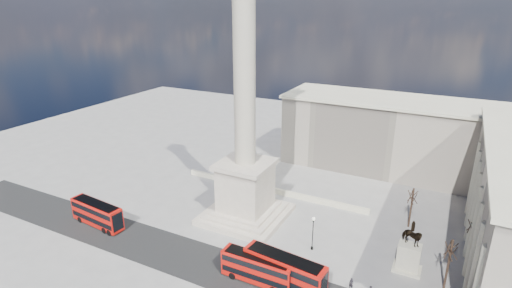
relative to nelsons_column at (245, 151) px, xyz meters
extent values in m
plane|color=gray|center=(0.00, -5.00, -12.92)|extent=(180.00, 180.00, 0.00)
cube|color=#242424|center=(5.00, -15.00, -12.91)|extent=(120.00, 9.00, 0.01)
cube|color=beige|center=(0.00, 0.00, -12.42)|extent=(14.00, 14.00, 1.00)
cube|color=beige|center=(0.00, 0.00, -11.67)|extent=(12.00, 12.00, 0.50)
cube|color=beige|center=(0.00, 0.00, -11.17)|extent=(10.00, 10.00, 0.50)
cube|color=beige|center=(0.00, 0.00, -6.92)|extent=(8.00, 8.00, 8.00)
cube|color=beige|center=(0.00, 0.00, -2.52)|extent=(9.00, 9.00, 0.80)
cylinder|color=#B2A993|center=(0.00, 0.00, 14.88)|extent=(3.60, 3.60, 34.00)
cube|color=beige|center=(0.00, 11.00, -12.37)|extent=(40.00, 0.60, 1.10)
cube|color=beige|center=(20.00, 35.00, -4.92)|extent=(50.00, 16.00, 16.00)
cube|color=beige|center=(20.00, 35.00, 3.38)|extent=(51.00, 17.00, 0.60)
cube|color=red|center=(-21.64, -14.44, -10.58)|extent=(11.00, 3.44, 3.99)
cube|color=black|center=(-21.64, -14.44, -11.29)|extent=(10.58, 3.46, 0.89)
cube|color=black|center=(-21.64, -14.44, -9.52)|extent=(10.58, 3.46, 0.89)
cube|color=black|center=(-21.64, -14.44, -8.56)|extent=(9.90, 3.10, 0.06)
cylinder|color=black|center=(-25.20, -14.12, -12.38)|extent=(1.31, 2.67, 1.08)
cylinder|color=black|center=(-18.62, -14.72, -12.38)|extent=(1.31, 2.67, 1.08)
cylinder|color=black|center=(-17.33, -14.84, -12.38)|extent=(1.31, 2.67, 1.08)
cube|color=red|center=(13.71, -14.16, -10.37)|extent=(11.99, 3.89, 4.34)
cube|color=black|center=(13.71, -14.16, -11.15)|extent=(11.53, 3.90, 0.96)
cube|color=black|center=(13.71, -14.16, -9.22)|extent=(11.53, 3.90, 0.96)
cube|color=black|center=(13.71, -14.16, -8.17)|extent=(10.79, 3.50, 0.06)
cylinder|color=black|center=(9.84, -13.75, -12.33)|extent=(1.46, 2.90, 1.18)
cube|color=red|center=(10.04, -15.01, -10.66)|extent=(10.44, 2.39, 3.84)
cube|color=black|center=(10.04, -15.01, -11.35)|extent=(10.02, 2.45, 0.85)
cube|color=black|center=(10.04, -15.01, -9.64)|extent=(10.02, 2.45, 0.85)
cube|color=black|center=(10.04, -15.01, -8.72)|extent=(9.39, 2.15, 0.06)
cylinder|color=black|center=(6.59, -15.01, -12.40)|extent=(1.05, 2.49, 1.04)
cylinder|color=black|center=(12.96, -15.00, -12.40)|extent=(1.05, 2.49, 1.04)
cylinder|color=black|center=(14.21, -15.00, -12.40)|extent=(1.05, 2.49, 1.04)
cylinder|color=black|center=(14.23, -4.16, -12.70)|extent=(0.39, 0.39, 0.44)
cylinder|color=black|center=(14.23, -4.16, -10.27)|extent=(0.14, 0.14, 5.30)
cylinder|color=black|center=(14.23, -4.16, -7.71)|extent=(0.26, 0.26, 0.26)
sphere|color=silver|center=(14.23, -4.16, -7.40)|extent=(0.49, 0.49, 0.49)
cube|color=beige|center=(28.36, -2.75, -12.67)|extent=(3.95, 2.96, 0.49)
cube|color=beige|center=(28.36, -2.75, -10.74)|extent=(3.16, 2.17, 4.34)
imported|color=black|center=(28.36, -2.75, -7.24)|extent=(3.46, 2.50, 2.67)
cylinder|color=black|center=(28.36, -2.75, -5.61)|extent=(0.49, 0.49, 1.18)
sphere|color=black|center=(28.36, -2.75, -4.86)|extent=(0.36, 0.36, 0.36)
cylinder|color=#332319|center=(33.47, -4.47, -9.05)|extent=(0.31, 0.31, 7.73)
cylinder|color=#332319|center=(36.18, 4.63, -9.39)|extent=(0.33, 0.33, 7.05)
cylinder|color=#332319|center=(26.96, 10.00, -9.22)|extent=(0.32, 0.32, 7.40)
imported|color=black|center=(22.10, -10.49, -12.06)|extent=(0.68, 0.50, 1.72)
imported|color=black|center=(11.78, -11.50, -12.01)|extent=(1.08, 1.04, 1.81)
camera|label=1|loc=(30.96, -56.20, 24.42)|focal=28.00mm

